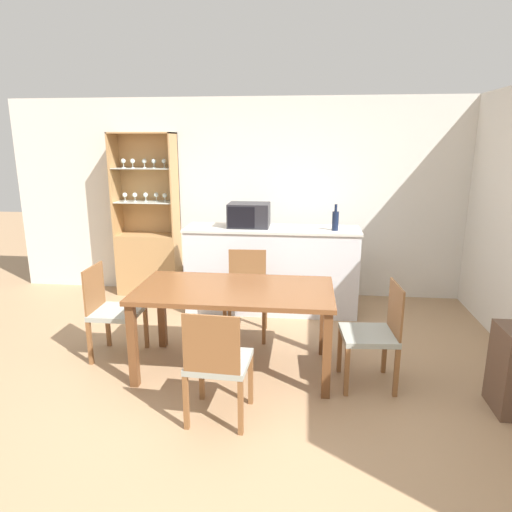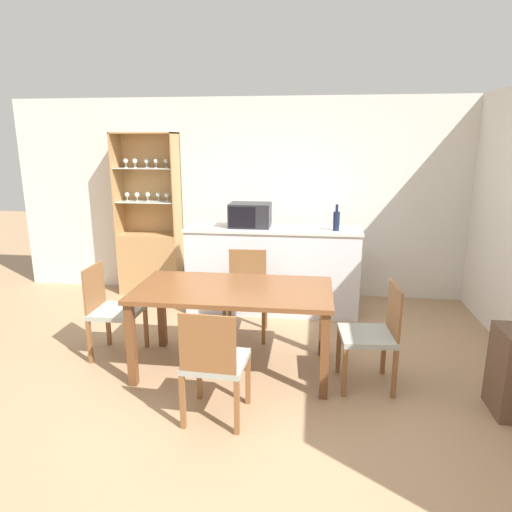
{
  "view_description": "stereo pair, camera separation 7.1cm",
  "coord_description": "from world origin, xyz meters",
  "px_view_note": "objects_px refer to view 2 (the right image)",
  "views": [
    {
      "loc": [
        0.55,
        -3.31,
        2.01
      ],
      "look_at": [
        0.05,
        1.17,
        0.87
      ],
      "focal_mm": 32.0,
      "sensor_mm": 36.0,
      "label": 1
    },
    {
      "loc": [
        0.62,
        -3.31,
        2.01
      ],
      "look_at": [
        0.05,
        1.17,
        0.87
      ],
      "focal_mm": 32.0,
      "sensor_mm": 36.0,
      "label": 2
    }
  ],
  "objects_px": {
    "dining_table": "(233,298)",
    "microwave": "(250,215)",
    "dining_chair_head_far": "(246,293)",
    "wine_bottle": "(336,220)",
    "display_cabinet": "(151,249)",
    "dining_chair_side_left_far": "(112,310)",
    "dining_chair_side_right_near": "(372,334)",
    "dining_chair_head_near": "(214,362)"
  },
  "relations": [
    {
      "from": "display_cabinet",
      "to": "dining_chair_side_right_near",
      "type": "xyz_separation_m",
      "value": [
        2.67,
        -2.14,
        -0.14
      ]
    },
    {
      "from": "dining_table",
      "to": "dining_chair_side_right_near",
      "type": "distance_m",
      "value": 1.22
    },
    {
      "from": "dining_chair_side_left_far",
      "to": "dining_chair_side_right_near",
      "type": "height_order",
      "value": "same"
    },
    {
      "from": "dining_chair_side_left_far",
      "to": "microwave",
      "type": "height_order",
      "value": "microwave"
    },
    {
      "from": "display_cabinet",
      "to": "wine_bottle",
      "type": "bearing_deg",
      "value": -13.49
    },
    {
      "from": "display_cabinet",
      "to": "dining_chair_side_left_far",
      "type": "distance_m",
      "value": 1.91
    },
    {
      "from": "dining_chair_head_near",
      "to": "dining_chair_head_far",
      "type": "distance_m",
      "value": 1.56
    },
    {
      "from": "dining_table",
      "to": "dining_chair_head_far",
      "type": "bearing_deg",
      "value": 90.17
    },
    {
      "from": "dining_table",
      "to": "microwave",
      "type": "distance_m",
      "value": 1.62
    },
    {
      "from": "dining_chair_head_near",
      "to": "wine_bottle",
      "type": "distance_m",
      "value": 2.5
    },
    {
      "from": "dining_chair_side_right_near",
      "to": "dining_chair_head_far",
      "type": "height_order",
      "value": "same"
    },
    {
      "from": "dining_chair_head_near",
      "to": "wine_bottle",
      "type": "xyz_separation_m",
      "value": [
        0.93,
        2.22,
        0.68
      ]
    },
    {
      "from": "dining_chair_side_right_near",
      "to": "wine_bottle",
      "type": "xyz_separation_m",
      "value": [
        -0.26,
        1.57,
        0.68
      ]
    },
    {
      "from": "wine_bottle",
      "to": "dining_chair_side_left_far",
      "type": "bearing_deg",
      "value": -148.5
    },
    {
      "from": "dining_chair_side_right_near",
      "to": "wine_bottle",
      "type": "height_order",
      "value": "wine_bottle"
    },
    {
      "from": "dining_table",
      "to": "microwave",
      "type": "relative_size",
      "value": 3.57
    },
    {
      "from": "display_cabinet",
      "to": "microwave",
      "type": "distance_m",
      "value": 1.59
    },
    {
      "from": "dining_chair_side_right_near",
      "to": "wine_bottle",
      "type": "bearing_deg",
      "value": 4.91
    },
    {
      "from": "display_cabinet",
      "to": "dining_chair_side_left_far",
      "type": "height_order",
      "value": "display_cabinet"
    },
    {
      "from": "dining_table",
      "to": "dining_chair_side_right_near",
      "type": "bearing_deg",
      "value": -6.27
    },
    {
      "from": "dining_table",
      "to": "dining_chair_head_near",
      "type": "bearing_deg",
      "value": -90.18
    },
    {
      "from": "dining_chair_side_left_far",
      "to": "microwave",
      "type": "relative_size",
      "value": 1.85
    },
    {
      "from": "dining_table",
      "to": "dining_chair_head_near",
      "type": "relative_size",
      "value": 1.93
    },
    {
      "from": "dining_chair_side_left_far",
      "to": "wine_bottle",
      "type": "relative_size",
      "value": 2.96
    },
    {
      "from": "display_cabinet",
      "to": "dining_chair_side_left_far",
      "type": "bearing_deg",
      "value": -81.17
    },
    {
      "from": "dining_chair_side_right_near",
      "to": "microwave",
      "type": "height_order",
      "value": "microwave"
    },
    {
      "from": "dining_chair_head_near",
      "to": "dining_chair_side_right_near",
      "type": "bearing_deg",
      "value": 31.73
    },
    {
      "from": "dining_chair_side_right_near",
      "to": "dining_chair_head_near",
      "type": "bearing_deg",
      "value": 114.19
    },
    {
      "from": "dining_chair_head_far",
      "to": "wine_bottle",
      "type": "relative_size",
      "value": 2.96
    },
    {
      "from": "dining_chair_side_right_near",
      "to": "wine_bottle",
      "type": "relative_size",
      "value": 2.96
    },
    {
      "from": "dining_chair_head_far",
      "to": "wine_bottle",
      "type": "bearing_deg",
      "value": -147.99
    },
    {
      "from": "dining_chair_head_near",
      "to": "dining_chair_side_left_far",
      "type": "distance_m",
      "value": 1.5
    },
    {
      "from": "display_cabinet",
      "to": "dining_chair_side_right_near",
      "type": "bearing_deg",
      "value": -38.75
    },
    {
      "from": "dining_chair_head_far",
      "to": "wine_bottle",
      "type": "height_order",
      "value": "wine_bottle"
    },
    {
      "from": "dining_chair_head_far",
      "to": "wine_bottle",
      "type": "distance_m",
      "value": 1.33
    },
    {
      "from": "dining_chair_side_left_far",
      "to": "dining_chair_head_far",
      "type": "relative_size",
      "value": 1.0
    },
    {
      "from": "dining_table",
      "to": "dining_chair_head_far",
      "type": "height_order",
      "value": "dining_chair_head_far"
    },
    {
      "from": "dining_chair_head_near",
      "to": "display_cabinet",
      "type": "bearing_deg",
      "value": 121.01
    },
    {
      "from": "dining_table",
      "to": "dining_chair_head_near",
      "type": "distance_m",
      "value": 0.81
    },
    {
      "from": "dining_chair_head_far",
      "to": "microwave",
      "type": "bearing_deg",
      "value": -88.02
    },
    {
      "from": "dining_table",
      "to": "display_cabinet",
      "type": "bearing_deg",
      "value": 126.35
    },
    {
      "from": "dining_chair_side_left_far",
      "to": "microwave",
      "type": "distance_m",
      "value": 1.94
    }
  ]
}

